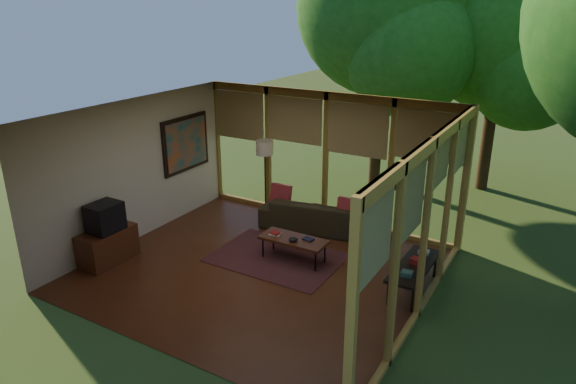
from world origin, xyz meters
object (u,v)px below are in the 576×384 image
Objects in this scene: media_cabinet at (108,246)px; television at (105,217)px; coffee_table at (294,240)px; side_console at (409,266)px; floor_lamp at (265,152)px; sofa at (314,214)px.

television is (0.02, 0.00, 0.55)m from media_cabinet.
coffee_table is at bearing 30.94° from media_cabinet.
television is 0.39× the size of side_console.
floor_lamp is 1.18× the size of side_console.
sofa is 3.98m from television.
sofa is 1.66m from floor_lamp.
coffee_table is (2.78, 1.68, -0.46)m from television.
television is at bearing -148.88° from coffee_table.
media_cabinet reaches higher than coffee_table.
media_cabinet is at bearing -160.26° from side_console.
coffee_table is at bearing -178.17° from side_console.
television reaches higher than coffee_table.
side_console is at bearing 1.83° from coffee_table.
media_cabinet is 0.55m from television.
side_console is at bearing 19.74° from media_cabinet.
side_console is (3.62, -1.46, -1.00)m from floor_lamp.
floor_lamp is 1.38× the size of coffee_table.
coffee_table is 0.86× the size of side_console.
sofa is 3.96m from media_cabinet.
floor_lamp is at bearing 69.06° from television.
sofa is 1.76× the size of coffee_table.
television is at bearing 40.83° from sofa.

